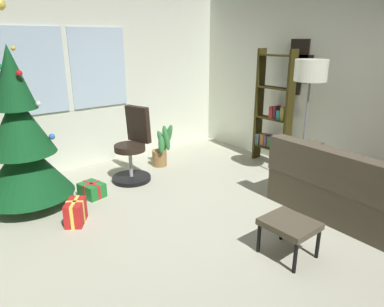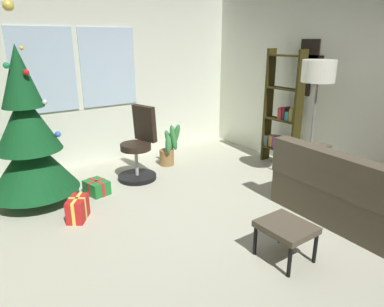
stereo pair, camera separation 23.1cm
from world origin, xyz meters
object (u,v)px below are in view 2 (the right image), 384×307
holiday_tree (29,141)px  floor_lamp (318,78)px  gift_box_green (97,187)px  couch (375,198)px  potted_plant (169,148)px  bookshelf (282,117)px  office_chair (139,151)px  footstool (286,229)px  gift_box_red (78,209)px

holiday_tree → floor_lamp: size_ratio=1.38×
holiday_tree → gift_box_green: bearing=-18.0°
couch → holiday_tree: bearing=137.1°
potted_plant → holiday_tree: bearing=-175.7°
floor_lamp → potted_plant: bearing=121.3°
potted_plant → bookshelf: bearing=-33.9°
office_chair → floor_lamp: 2.63m
couch → bookshelf: size_ratio=1.04×
holiday_tree → office_chair: size_ratio=2.22×
footstool → office_chair: 2.60m
holiday_tree → floor_lamp: bearing=-27.7°
gift_box_green → bookshelf: (2.88, -0.62, 0.70)m
gift_box_red → office_chair: (1.17, 0.72, 0.29)m
gift_box_green → office_chair: office_chair is taller
floor_lamp → bookshelf: bearing=65.7°
footstool → office_chair: bearing=93.7°
footstool → holiday_tree: (-1.60, 2.64, 0.49)m
footstool → gift_box_red: (-1.33, 1.87, -0.18)m
gift_box_green → bookshelf: 3.03m
footstool → potted_plant: (0.49, 2.80, -0.02)m
footstool → bookshelf: (1.98, 1.80, 0.48)m
holiday_tree → gift_box_red: 1.05m
holiday_tree → bookshelf: holiday_tree is taller
couch → floor_lamp: size_ratio=1.10×
gift_box_red → potted_plant: 2.05m
couch → office_chair: size_ratio=1.78×
potted_plant → gift_box_green: bearing=-164.5°
floor_lamp → potted_plant: 2.47m
office_chair → potted_plant: bearing=17.9°
holiday_tree → office_chair: (1.44, -0.05, -0.37)m
holiday_tree → gift_box_red: size_ratio=6.71×
gift_box_green → potted_plant: bearing=15.5°
bookshelf → potted_plant: 1.87m
office_chair → bookshelf: 2.32m
potted_plant → footstool: bearing=-99.8°
office_chair → potted_plant: office_chair is taller
floor_lamp → footstool: bearing=-149.0°
couch → gift_box_green: bearing=131.8°
gift_box_red → gift_box_green: bearing=51.7°
gift_box_red → holiday_tree: bearing=109.3°
footstool → gift_box_green: 2.59m
couch → floor_lamp: floor_lamp is taller
footstool → potted_plant: bearing=80.2°
potted_plant → floor_lamp: bearing=-58.7°
gift_box_red → potted_plant: (1.82, 0.93, 0.16)m
gift_box_green → office_chair: size_ratio=0.33×
office_chair → holiday_tree: bearing=177.9°
footstool → potted_plant: potted_plant is taller
potted_plant → couch: bearing=-73.3°
bookshelf → floor_lamp: 1.15m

